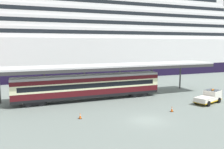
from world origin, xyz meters
The scene contains 7 objects.
ground_plane centered at (0.00, 0.00, 0.00)m, with size 400.00×400.00×0.00m, color slate.
cruise_ship centered at (-16.81, 44.70, 11.78)m, with size 167.87×22.68×35.26m.
platform_canopy centered at (-3.41, 13.00, 5.33)m, with size 46.65×5.71×5.58m.
train_carriage centered at (-3.41, 12.57, 2.31)m, with size 23.73×2.81×4.11m.
service_truck centered at (13.20, 3.94, 0.99)m, with size 5.58×3.63×2.02m.
traffic_cone_near centered at (4.90, 1.98, 0.37)m, with size 0.36×0.36×0.76m.
traffic_cone_mid centered at (-7.28, 3.60, 0.38)m, with size 0.36×0.36×0.77m.
Camera 1 is at (-14.20, -24.06, 9.07)m, focal length 38.52 mm.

